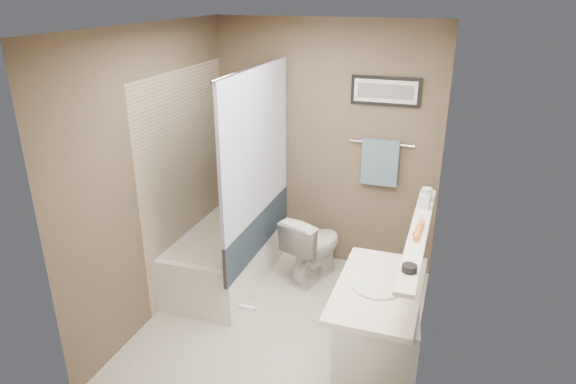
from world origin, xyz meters
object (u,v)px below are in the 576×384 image
(candle_bowl_near, at_px, (409,268))
(soap_bottle, at_px, (425,199))
(toilet, at_px, (314,246))
(vanity, at_px, (376,342))
(hair_brush_back, at_px, (419,228))
(hair_brush_front, at_px, (418,232))
(glass_jar, at_px, (427,194))
(bathtub, at_px, (229,253))

(candle_bowl_near, bearing_deg, soap_bottle, 90.00)
(soap_bottle, bearing_deg, toilet, 149.98)
(vanity, xyz_separation_m, candle_bowl_near, (0.19, -0.22, 0.73))
(candle_bowl_near, xyz_separation_m, hair_brush_back, (0.00, 0.55, 0.00))
(vanity, xyz_separation_m, hair_brush_front, (0.19, 0.27, 0.74))
(candle_bowl_near, bearing_deg, hair_brush_back, 90.00)
(glass_jar, bearing_deg, hair_brush_back, -90.00)
(glass_jar, bearing_deg, hair_brush_front, -90.00)
(bathtub, xyz_separation_m, hair_brush_front, (1.79, -0.80, 0.89))
(glass_jar, bearing_deg, toilet, 157.14)
(vanity, height_order, soap_bottle, soap_bottle)
(bathtub, distance_m, toilet, 0.82)
(candle_bowl_near, height_order, hair_brush_front, hair_brush_front)
(vanity, relative_size, candle_bowl_near, 10.00)
(hair_brush_back, bearing_deg, hair_brush_front, -90.00)
(vanity, bearing_deg, glass_jar, 71.99)
(hair_brush_front, xyz_separation_m, hair_brush_back, (0.00, 0.06, 0.00))
(hair_brush_back, bearing_deg, bathtub, 157.65)
(bathtub, height_order, candle_bowl_near, candle_bowl_near)
(hair_brush_front, height_order, hair_brush_back, same)
(hair_brush_front, xyz_separation_m, glass_jar, (0.00, 0.63, 0.03))
(hair_brush_back, distance_m, glass_jar, 0.57)
(toilet, distance_m, soap_bottle, 1.45)
(glass_jar, distance_m, soap_bottle, 0.16)
(hair_brush_front, height_order, glass_jar, glass_jar)
(bathtub, bearing_deg, hair_brush_back, -22.79)
(toilet, relative_size, soap_bottle, 4.30)
(hair_brush_front, relative_size, soap_bottle, 1.42)
(hair_brush_back, xyz_separation_m, glass_jar, (0.00, 0.56, 0.03))
(bathtub, distance_m, candle_bowl_near, 2.37)
(bathtub, height_order, soap_bottle, soap_bottle)
(candle_bowl_near, distance_m, soap_bottle, 0.96)
(glass_jar, bearing_deg, bathtub, 174.59)
(bathtub, xyz_separation_m, candle_bowl_near, (1.79, -1.29, 0.89))
(glass_jar, xyz_separation_m, soap_bottle, (0.00, -0.16, 0.03))
(hair_brush_front, bearing_deg, candle_bowl_near, -90.00)
(vanity, bearing_deg, bathtub, 139.89)
(vanity, height_order, hair_brush_back, hair_brush_back)
(toilet, relative_size, candle_bowl_near, 7.39)
(bathtub, distance_m, vanity, 1.93)
(vanity, height_order, candle_bowl_near, candle_bowl_near)
(candle_bowl_near, relative_size, hair_brush_back, 0.41)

